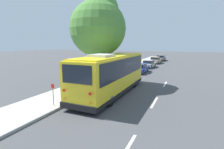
% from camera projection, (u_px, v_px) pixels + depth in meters
% --- Properties ---
extents(ground_plane, '(160.00, 160.00, 0.00)m').
position_uv_depth(ground_plane, '(119.00, 90.00, 15.34)').
color(ground_plane, '#474749').
extents(sidewalk_slab, '(80.00, 3.12, 0.15)m').
position_uv_depth(sidewalk_slab, '(86.00, 86.00, 16.66)').
color(sidewalk_slab, '#B2AFA8').
rests_on(sidewalk_slab, ground).
extents(curb_strip, '(80.00, 0.14, 0.15)m').
position_uv_depth(curb_strip, '(101.00, 87.00, 16.02)').
color(curb_strip, '#9D9A94').
rests_on(curb_strip, ground).
extents(shuttle_bus, '(9.72, 2.68, 3.30)m').
position_uv_depth(shuttle_bus, '(112.00, 72.00, 14.02)').
color(shuttle_bus, yellow).
rests_on(shuttle_bus, ground).
extents(parked_sedan_blue, '(4.56, 1.69, 1.26)m').
position_uv_depth(parked_sedan_blue, '(140.00, 68.00, 24.56)').
color(parked_sedan_blue, navy).
rests_on(parked_sedan_blue, ground).
extents(parked_sedan_silver, '(4.33, 1.89, 1.26)m').
position_uv_depth(parked_sedan_silver, '(149.00, 64.00, 29.70)').
color(parked_sedan_silver, '#A8AAAF').
rests_on(parked_sedan_silver, ground).
extents(parked_sedan_tan, '(4.68, 1.99, 1.33)m').
position_uv_depth(parked_sedan_tan, '(156.00, 60.00, 35.94)').
color(parked_sedan_tan, tan).
rests_on(parked_sedan_tan, ground).
extents(parked_sedan_gray, '(4.56, 1.86, 1.32)m').
position_uv_depth(parked_sedan_gray, '(161.00, 58.00, 41.28)').
color(parked_sedan_gray, slate).
rests_on(parked_sedan_gray, ground).
extents(street_tree, '(5.41, 5.41, 8.83)m').
position_uv_depth(street_tree, '(98.00, 25.00, 16.88)').
color(street_tree, brown).
rests_on(street_tree, sidewalk_slab).
extents(sign_post_near, '(0.06, 0.22, 1.39)m').
position_uv_depth(sign_post_near, '(53.00, 94.00, 11.03)').
color(sign_post_near, gray).
rests_on(sign_post_near, sidewalk_slab).
extents(sign_post_far, '(0.06, 0.22, 1.66)m').
position_uv_depth(sign_post_far, '(73.00, 85.00, 12.93)').
color(sign_post_far, gray).
rests_on(sign_post_far, sidewalk_slab).
extents(lane_stripe_mid, '(2.40, 0.14, 0.01)m').
position_uv_depth(lane_stripe_mid, '(154.00, 102.00, 12.15)').
color(lane_stripe_mid, silver).
rests_on(lane_stripe_mid, ground).
extents(lane_stripe_ahead, '(2.40, 0.14, 0.01)m').
position_uv_depth(lane_stripe_ahead, '(165.00, 84.00, 17.57)').
color(lane_stripe_ahead, silver).
rests_on(lane_stripe_ahead, ground).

